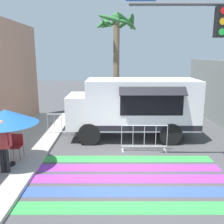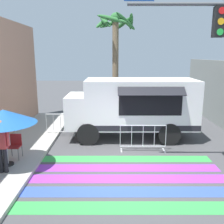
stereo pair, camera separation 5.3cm
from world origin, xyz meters
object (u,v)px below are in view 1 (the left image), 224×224
at_px(folding_chair, 16,144).
at_px(vendor_person, 3,143).
at_px(food_truck, 131,105).
at_px(barricade_front, 144,138).
at_px(barricade_side, 61,125).
at_px(patio_umbrella, 5,117).
at_px(palm_tree, 116,45).

relative_size(folding_chair, vendor_person, 0.51).
height_order(food_truck, barricade_front, food_truck).
bearing_deg(barricade_side, folding_chair, -109.99).
xyz_separation_m(food_truck, patio_umbrella, (-4.36, -3.26, 0.26)).
bearing_deg(food_truck, folding_chair, -148.73).
xyz_separation_m(food_truck, barricade_front, (0.39, -1.67, -1.02)).
distance_m(food_truck, palm_tree, 4.78).
bearing_deg(food_truck, palm_tree, 99.28).
height_order(patio_umbrella, vendor_person, patio_umbrella).
xyz_separation_m(barricade_side, palm_tree, (2.65, 3.56, 3.83)).
height_order(patio_umbrella, folding_chair, patio_umbrella).
bearing_deg(barricade_front, palm_tree, 100.49).
xyz_separation_m(food_truck, folding_chair, (-4.32, -2.62, -0.90)).
distance_m(vendor_person, barricade_front, 5.15).
xyz_separation_m(barricade_front, barricade_side, (-3.67, 1.93, -0.02)).
relative_size(food_truck, barricade_side, 4.21).
relative_size(food_truck, vendor_person, 3.38).
height_order(folding_chair, barricade_front, barricade_front).
distance_m(barricade_side, palm_tree, 5.87).
distance_m(patio_umbrella, folding_chair, 1.32).
bearing_deg(palm_tree, food_truck, -80.72).
relative_size(food_truck, palm_tree, 0.94).
bearing_deg(food_truck, barricade_front, -76.76).
xyz_separation_m(barricade_front, palm_tree, (-1.02, 5.50, 3.82)).
bearing_deg(food_truck, barricade_side, 175.45).
bearing_deg(palm_tree, folding_chair, -119.83).
height_order(folding_chair, barricade_side, barricade_side).
xyz_separation_m(patio_umbrella, folding_chair, (0.03, 0.64, -1.16)).
bearing_deg(barricade_front, vendor_person, -155.53).
bearing_deg(folding_chair, food_truck, 21.53).
xyz_separation_m(vendor_person, barricade_front, (4.66, 2.12, -0.57)).
bearing_deg(barricade_side, palm_tree, 53.38).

